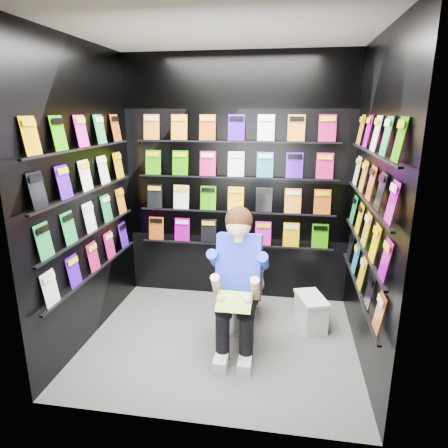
# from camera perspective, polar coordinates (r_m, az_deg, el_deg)

# --- Properties ---
(floor) EXTENTS (2.40, 2.40, 0.00)m
(floor) POSITION_cam_1_polar(r_m,az_deg,el_deg) (3.79, -0.48, -16.43)
(floor) COLOR slate
(floor) RESTS_ON ground
(ceiling) EXTENTS (2.40, 2.40, 0.00)m
(ceiling) POSITION_cam_1_polar(r_m,az_deg,el_deg) (3.26, -0.60, 26.09)
(ceiling) COLOR white
(ceiling) RESTS_ON floor
(wall_back) EXTENTS (2.40, 0.04, 2.60)m
(wall_back) POSITION_cam_1_polar(r_m,az_deg,el_deg) (4.25, 1.77, 6.06)
(wall_back) COLOR black
(wall_back) RESTS_ON floor
(wall_front) EXTENTS (2.40, 0.04, 2.60)m
(wall_front) POSITION_cam_1_polar(r_m,az_deg,el_deg) (2.34, -4.72, -2.15)
(wall_front) COLOR black
(wall_front) RESTS_ON floor
(wall_left) EXTENTS (0.04, 2.00, 2.60)m
(wall_left) POSITION_cam_1_polar(r_m,az_deg,el_deg) (3.68, -19.33, 3.64)
(wall_left) COLOR black
(wall_left) RESTS_ON floor
(wall_right) EXTENTS (0.04, 2.00, 2.60)m
(wall_right) POSITION_cam_1_polar(r_m,az_deg,el_deg) (3.30, 20.47, 2.22)
(wall_right) COLOR black
(wall_right) RESTS_ON floor
(comics_back) EXTENTS (2.10, 0.06, 1.37)m
(comics_back) POSITION_cam_1_polar(r_m,az_deg,el_deg) (4.22, 1.72, 6.06)
(comics_back) COLOR #B8165A
(comics_back) RESTS_ON wall_back
(comics_left) EXTENTS (0.06, 1.70, 1.37)m
(comics_left) POSITION_cam_1_polar(r_m,az_deg,el_deg) (3.66, -18.92, 3.71)
(comics_left) COLOR #B8165A
(comics_left) RESTS_ON wall_left
(comics_right) EXTENTS (0.06, 1.70, 1.37)m
(comics_right) POSITION_cam_1_polar(r_m,az_deg,el_deg) (3.29, 19.97, 2.33)
(comics_right) COLOR #B8165A
(comics_right) RESTS_ON wall_right
(toilet) EXTENTS (0.43, 0.75, 0.73)m
(toilet) POSITION_cam_1_polar(r_m,az_deg,el_deg) (3.93, 2.87, -9.08)
(toilet) COLOR white
(toilet) RESTS_ON floor
(longbox) EXTENTS (0.32, 0.43, 0.29)m
(longbox) POSITION_cam_1_polar(r_m,az_deg,el_deg) (4.04, 12.27, -12.29)
(longbox) COLOR silver
(longbox) RESTS_ON floor
(longbox_lid) EXTENTS (0.34, 0.45, 0.03)m
(longbox_lid) POSITION_cam_1_polar(r_m,az_deg,el_deg) (3.96, 12.40, -10.28)
(longbox_lid) COLOR silver
(longbox_lid) RESTS_ON longbox
(reader) EXTENTS (0.52, 0.75, 1.37)m
(reader) POSITION_cam_1_polar(r_m,az_deg,el_deg) (3.42, 2.23, -5.72)
(reader) COLOR #1022DD
(reader) RESTS_ON toilet
(held_comic) EXTENTS (0.28, 0.17, 0.12)m
(held_comic) POSITION_cam_1_polar(r_m,az_deg,el_deg) (3.18, 1.40, -11.08)
(held_comic) COLOR #169524
(held_comic) RESTS_ON reader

